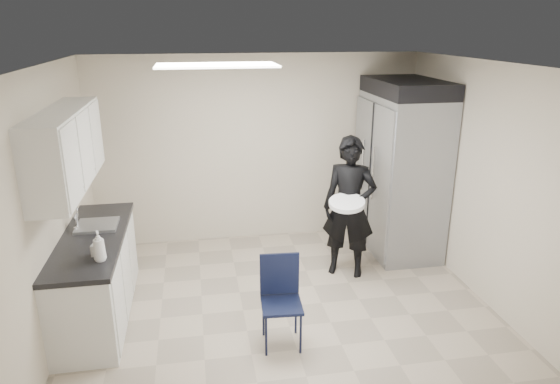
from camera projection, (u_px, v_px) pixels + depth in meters
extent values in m
plane|color=tan|center=(283.00, 307.00, 5.50)|extent=(4.50, 4.50, 0.00)
plane|color=white|center=(283.00, 64.00, 4.67)|extent=(4.50, 4.50, 0.00)
plane|color=#BBAF9A|center=(257.00, 149.00, 6.95)|extent=(4.50, 0.00, 4.50)
plane|color=#BBAF9A|center=(49.00, 209.00, 4.72)|extent=(0.00, 4.00, 4.00)
plane|color=#BBAF9A|center=(485.00, 184.00, 5.46)|extent=(0.00, 4.00, 4.00)
cube|color=white|center=(217.00, 65.00, 4.96)|extent=(1.20, 0.60, 0.02)
cube|color=silver|center=(97.00, 278.00, 5.23)|extent=(0.60, 1.90, 0.86)
cube|color=black|center=(92.00, 238.00, 5.08)|extent=(0.64, 1.95, 0.05)
cube|color=gray|center=(98.00, 230.00, 5.33)|extent=(0.42, 0.40, 0.14)
cylinder|color=silver|center=(76.00, 218.00, 5.25)|extent=(0.02, 0.02, 0.24)
cube|color=silver|center=(66.00, 149.00, 4.76)|extent=(0.35, 1.80, 0.75)
cube|color=black|center=(85.00, 143.00, 5.89)|extent=(0.22, 0.30, 0.35)
cube|color=yellow|center=(54.00, 213.00, 4.84)|extent=(0.00, 0.12, 0.07)
cube|color=yellow|center=(59.00, 210.00, 5.04)|extent=(0.00, 0.12, 0.07)
cube|color=gray|center=(400.00, 175.00, 6.66)|extent=(0.80, 1.35, 2.10)
cube|color=black|center=(408.00, 87.00, 6.29)|extent=(0.80, 1.35, 0.20)
cube|color=black|center=(282.00, 305.00, 4.73)|extent=(0.41, 0.41, 0.86)
imported|color=black|center=(349.00, 207.00, 5.99)|extent=(0.75, 0.65, 1.73)
cylinder|color=white|center=(347.00, 203.00, 5.72)|extent=(0.55, 0.55, 0.05)
imported|color=white|center=(99.00, 246.00, 4.50)|extent=(0.13, 0.13, 0.29)
imported|color=silver|center=(96.00, 248.00, 4.62)|extent=(0.09, 0.09, 0.17)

